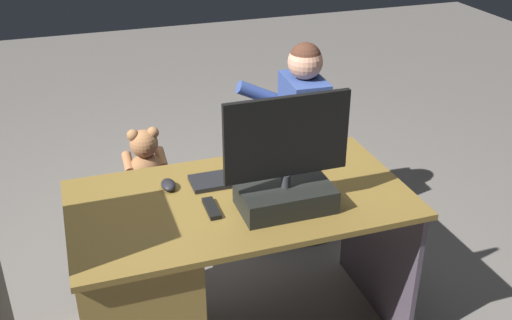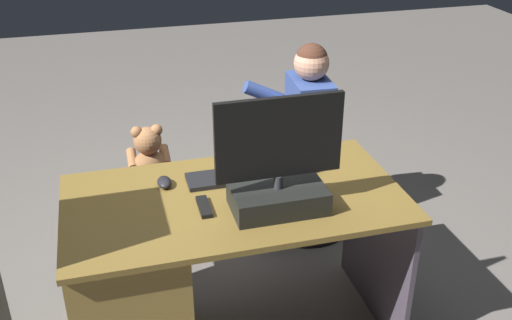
{
  "view_description": "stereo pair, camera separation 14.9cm",
  "coord_description": "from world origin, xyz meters",
  "px_view_note": "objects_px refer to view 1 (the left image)",
  "views": [
    {
      "loc": [
        0.61,
        2.46,
        2.01
      ],
      "look_at": [
        -0.19,
        0.07,
        0.69
      ],
      "focal_mm": 42.24,
      "sensor_mm": 36.0,
      "label": 1
    },
    {
      "loc": [
        0.47,
        2.51,
        2.01
      ],
      "look_at": [
        -0.19,
        0.07,
        0.69
      ],
      "focal_mm": 42.24,
      "sensor_mm": 36.0,
      "label": 2
    }
  ],
  "objects_px": {
    "monitor": "(286,176)",
    "person": "(288,125)",
    "keyboard": "(239,177)",
    "desk": "(158,281)",
    "tv_remote": "(211,208)",
    "computer_mouse": "(168,185)",
    "cup": "(311,160)",
    "office_chair_teddy": "(151,213)",
    "visitor_chair": "(300,186)",
    "teddy_bear": "(145,159)"
  },
  "relations": [
    {
      "from": "computer_mouse",
      "to": "visitor_chair",
      "type": "relative_size",
      "value": 0.17
    },
    {
      "from": "keyboard",
      "to": "computer_mouse",
      "type": "height_order",
      "value": "computer_mouse"
    },
    {
      "from": "teddy_bear",
      "to": "person",
      "type": "relative_size",
      "value": 0.29
    },
    {
      "from": "cup",
      "to": "teddy_bear",
      "type": "xyz_separation_m",
      "value": [
        0.65,
        -0.63,
        -0.19
      ]
    },
    {
      "from": "tv_remote",
      "to": "teddy_bear",
      "type": "distance_m",
      "value": 0.84
    },
    {
      "from": "cup",
      "to": "office_chair_teddy",
      "type": "relative_size",
      "value": 0.19
    },
    {
      "from": "desk",
      "to": "teddy_bear",
      "type": "relative_size",
      "value": 4.33
    },
    {
      "from": "monitor",
      "to": "person",
      "type": "bearing_deg",
      "value": -112.12
    },
    {
      "from": "desk",
      "to": "person",
      "type": "height_order",
      "value": "person"
    },
    {
      "from": "person",
      "to": "teddy_bear",
      "type": "bearing_deg",
      "value": 2.72
    },
    {
      "from": "tv_remote",
      "to": "teddy_bear",
      "type": "xyz_separation_m",
      "value": [
        0.14,
        -0.81,
        -0.16
      ]
    },
    {
      "from": "cup",
      "to": "visitor_chair",
      "type": "bearing_deg",
      "value": -110.02
    },
    {
      "from": "computer_mouse",
      "to": "office_chair_teddy",
      "type": "relative_size",
      "value": 0.2
    },
    {
      "from": "keyboard",
      "to": "person",
      "type": "xyz_separation_m",
      "value": [
        -0.48,
        -0.64,
        -0.1
      ]
    },
    {
      "from": "keyboard",
      "to": "office_chair_teddy",
      "type": "bearing_deg",
      "value": -61.85
    },
    {
      "from": "computer_mouse",
      "to": "monitor",
      "type": "bearing_deg",
      "value": 144.38
    },
    {
      "from": "visitor_chair",
      "to": "person",
      "type": "xyz_separation_m",
      "value": [
        0.09,
        0.01,
        0.41
      ]
    },
    {
      "from": "cup",
      "to": "person",
      "type": "relative_size",
      "value": 0.08
    },
    {
      "from": "teddy_bear",
      "to": "desk",
      "type": "bearing_deg",
      "value": 83.69
    },
    {
      "from": "desk",
      "to": "tv_remote",
      "type": "relative_size",
      "value": 9.25
    },
    {
      "from": "keyboard",
      "to": "computer_mouse",
      "type": "relative_size",
      "value": 4.38
    },
    {
      "from": "monitor",
      "to": "office_chair_teddy",
      "type": "height_order",
      "value": "monitor"
    },
    {
      "from": "monitor",
      "to": "computer_mouse",
      "type": "height_order",
      "value": "monitor"
    },
    {
      "from": "visitor_chair",
      "to": "cup",
      "type": "bearing_deg",
      "value": 69.98
    },
    {
      "from": "person",
      "to": "desk",
      "type": "bearing_deg",
      "value": 41.81
    },
    {
      "from": "cup",
      "to": "tv_remote",
      "type": "xyz_separation_m",
      "value": [
        0.5,
        0.19,
        -0.04
      ]
    },
    {
      "from": "desk",
      "to": "person",
      "type": "xyz_separation_m",
      "value": [
        -0.88,
        -0.79,
        0.26
      ]
    },
    {
      "from": "desk",
      "to": "keyboard",
      "type": "bearing_deg",
      "value": -160.1
    },
    {
      "from": "teddy_bear",
      "to": "person",
      "type": "xyz_separation_m",
      "value": [
        -0.8,
        -0.04,
        0.06
      ]
    },
    {
      "from": "tv_remote",
      "to": "visitor_chair",
      "type": "xyz_separation_m",
      "value": [
        -0.75,
        -0.86,
        -0.51
      ]
    },
    {
      "from": "desk",
      "to": "keyboard",
      "type": "relative_size",
      "value": 3.3
    },
    {
      "from": "office_chair_teddy",
      "to": "desk",
      "type": "bearing_deg",
      "value": 83.6
    },
    {
      "from": "office_chair_teddy",
      "to": "visitor_chair",
      "type": "distance_m",
      "value": 0.89
    },
    {
      "from": "teddy_bear",
      "to": "office_chair_teddy",
      "type": "bearing_deg",
      "value": 90.0
    },
    {
      "from": "monitor",
      "to": "cup",
      "type": "bearing_deg",
      "value": -130.42
    },
    {
      "from": "computer_mouse",
      "to": "visitor_chair",
      "type": "xyz_separation_m",
      "value": [
        -0.88,
        -0.64,
        -0.51
      ]
    },
    {
      "from": "computer_mouse",
      "to": "cup",
      "type": "height_order",
      "value": "cup"
    },
    {
      "from": "monitor",
      "to": "cup",
      "type": "distance_m",
      "value": 0.35
    },
    {
      "from": "desk",
      "to": "person",
      "type": "relative_size",
      "value": 1.26
    },
    {
      "from": "cup",
      "to": "computer_mouse",
      "type": "bearing_deg",
      "value": -3.11
    },
    {
      "from": "cup",
      "to": "tv_remote",
      "type": "bearing_deg",
      "value": 20.42
    },
    {
      "from": "teddy_bear",
      "to": "visitor_chair",
      "type": "bearing_deg",
      "value": -177.21
    },
    {
      "from": "teddy_bear",
      "to": "visitor_chair",
      "type": "height_order",
      "value": "teddy_bear"
    },
    {
      "from": "keyboard",
      "to": "visitor_chair",
      "type": "bearing_deg",
      "value": -131.3
    },
    {
      "from": "office_chair_teddy",
      "to": "monitor",
      "type": "bearing_deg",
      "value": 115.9
    },
    {
      "from": "keyboard",
      "to": "teddy_bear",
      "type": "height_order",
      "value": "teddy_bear"
    },
    {
      "from": "tv_remote",
      "to": "visitor_chair",
      "type": "bearing_deg",
      "value": -130.63
    },
    {
      "from": "keyboard",
      "to": "teddy_bear",
      "type": "bearing_deg",
      "value": -62.27
    },
    {
      "from": "cup",
      "to": "keyboard",
      "type": "bearing_deg",
      "value": -3.41
    },
    {
      "from": "cup",
      "to": "monitor",
      "type": "bearing_deg",
      "value": 49.58
    }
  ]
}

